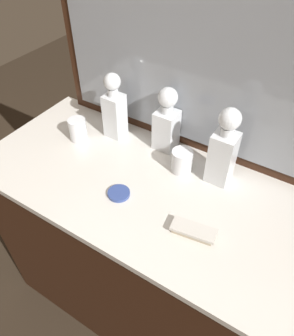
% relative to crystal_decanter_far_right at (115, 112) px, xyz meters
% --- Properties ---
extents(ground_plane, '(6.00, 6.00, 0.00)m').
position_rel_crystal_decanter_far_right_xyz_m(ground_plane, '(0.27, -0.18, -1.03)').
color(ground_plane, '#2D2319').
extents(dresser, '(1.31, 0.61, 0.92)m').
position_rel_crystal_decanter_far_right_xyz_m(dresser, '(0.27, -0.18, -0.57)').
color(dresser, '#381E11').
rests_on(dresser, ground_plane).
extents(dresser_mirror, '(1.13, 0.03, 0.70)m').
position_rel_crystal_decanter_far_right_xyz_m(dresser_mirror, '(0.27, 0.10, 0.24)').
color(dresser_mirror, '#381E11').
rests_on(dresser_mirror, dresser).
extents(crystal_decanter_far_right, '(0.07, 0.07, 0.28)m').
position_rel_crystal_decanter_far_right_xyz_m(crystal_decanter_far_right, '(0.00, 0.00, 0.00)').
color(crystal_decanter_far_right, white).
rests_on(crystal_decanter_far_right, dresser).
extents(crystal_decanter_front, '(0.08, 0.08, 0.27)m').
position_rel_crystal_decanter_far_right_xyz_m(crystal_decanter_front, '(0.22, 0.04, -0.01)').
color(crystal_decanter_front, white).
rests_on(crystal_decanter_front, dresser).
extents(crystal_decanter_center, '(0.08, 0.08, 0.30)m').
position_rel_crystal_decanter_far_right_xyz_m(crystal_decanter_center, '(0.47, -0.02, 0.01)').
color(crystal_decanter_center, white).
rests_on(crystal_decanter_center, dresser).
extents(crystal_tumbler_center, '(0.08, 0.08, 0.09)m').
position_rel_crystal_decanter_far_right_xyz_m(crystal_tumbler_center, '(0.34, -0.05, -0.07)').
color(crystal_tumbler_center, white).
rests_on(crystal_tumbler_center, dresser).
extents(crystal_tumbler_right, '(0.07, 0.07, 0.10)m').
position_rel_crystal_decanter_far_right_xyz_m(crystal_tumbler_right, '(-0.11, -0.11, -0.07)').
color(crystal_tumbler_right, white).
rests_on(crystal_tumbler_right, dresser).
extents(silver_brush_front, '(0.15, 0.08, 0.02)m').
position_rel_crystal_decanter_far_right_xyz_m(silver_brush_front, '(0.51, -0.29, -0.10)').
color(silver_brush_front, '#B7A88C').
rests_on(silver_brush_front, dresser).
extents(porcelain_dish, '(0.08, 0.08, 0.01)m').
position_rel_crystal_decanter_far_right_xyz_m(porcelain_dish, '(0.21, -0.28, -0.11)').
color(porcelain_dish, '#33478C').
rests_on(porcelain_dish, dresser).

